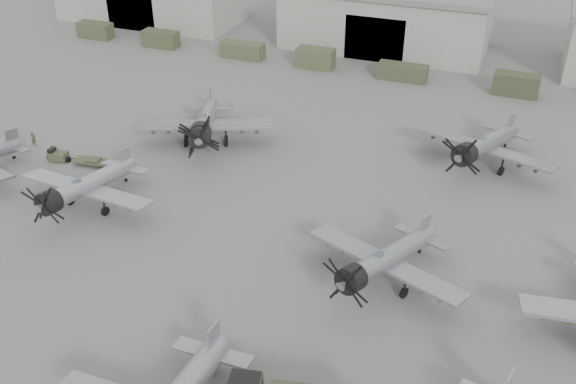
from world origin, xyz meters
The scene contains 15 objects.
ground centered at (0.00, 0.00, 0.00)m, with size 220.00×220.00×0.00m, color slate.
hangar_center centered at (0.00, 61.96, 4.37)m, with size 29.00×14.80×8.70m.
support_truck_0 centered at (-41.00, 50.00, 1.14)m, with size 5.18×2.20×2.27m, color #40442C.
support_truck_1 centered at (-29.86, 50.00, 1.14)m, with size 5.17×2.20×2.29m, color #3F422B.
support_truck_2 centered at (-17.03, 50.00, 1.05)m, with size 5.97×2.20×2.11m, color #44482F.
support_truck_3 centered at (-6.50, 50.00, 1.31)m, with size 4.96×2.20×2.63m, color #464930.
support_truck_4 centered at (5.14, 50.00, 0.99)m, with size 6.23×2.20×1.98m, color #3C412B.
support_truck_5 centered at (18.84, 50.00, 1.31)m, with size 5.32×2.20×2.62m, color #373C27.
aircraft_mid_1 centered at (-13.76, 10.27, 2.33)m, with size 12.83×11.55×5.12m.
aircraft_mid_2 centered at (12.50, 9.53, 2.31)m, with size 12.59×11.37×5.09m.
aircraft_far_0 centered at (-9.92, 25.28, 2.49)m, with size 13.51×12.22×5.48m.
aircraft_far_1 centered at (17.16, 30.09, 2.50)m, with size 13.65×12.30×5.49m.
aircraft_extra_17 centered at (-9.60, 24.63, 2.49)m, with size 13.51×12.22×5.48m.
tug_trailer centered at (-20.34, 16.91, 0.50)m, with size 6.70×2.02×1.33m.
ground_crew centered at (-26.18, 18.48, 0.76)m, with size 0.56×0.36×1.52m, color #3E402A.
Camera 1 is at (19.27, -26.86, 30.59)m, focal length 40.00 mm.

